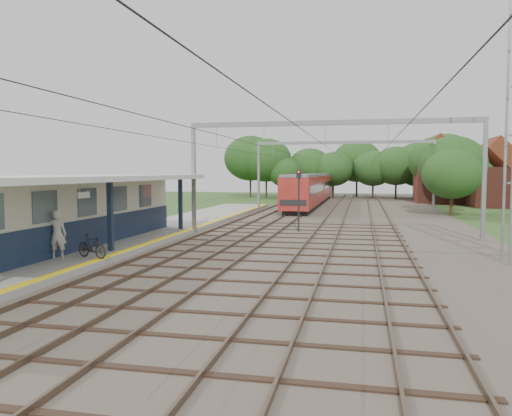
% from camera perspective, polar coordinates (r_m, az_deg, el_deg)
% --- Properties ---
extents(ground, '(160.00, 160.00, 0.00)m').
position_cam_1_polar(ground, '(16.25, -7.76, -10.00)').
color(ground, '#2D4C1E').
rests_on(ground, ground).
extents(ballast_bed, '(18.00, 90.00, 0.10)m').
position_cam_1_polar(ballast_bed, '(45.01, 10.27, -0.91)').
color(ballast_bed, '#473D33').
rests_on(ballast_bed, ground).
extents(platform, '(5.00, 52.00, 0.35)m').
position_cam_1_polar(platform, '(31.79, -11.94, -2.79)').
color(platform, gray).
rests_on(platform, ground).
extents(yellow_stripe, '(0.45, 52.00, 0.01)m').
position_cam_1_polar(yellow_stripe, '(30.92, -8.13, -2.60)').
color(yellow_stripe, yellow).
rests_on(yellow_stripe, platform).
extents(station_building, '(3.41, 18.00, 3.40)m').
position_cam_1_polar(station_building, '(26.13, -21.04, -0.34)').
color(station_building, beige).
rests_on(station_building, platform).
extents(canopy, '(6.40, 20.00, 3.44)m').
position_cam_1_polar(canopy, '(24.62, -20.24, 3.15)').
color(canopy, '#13213D').
rests_on(canopy, platform).
extents(rail_tracks, '(11.80, 88.00, 0.15)m').
position_cam_1_polar(rail_tracks, '(45.14, 7.10, -0.70)').
color(rail_tracks, brown).
rests_on(rail_tracks, ballast_bed).
extents(catenary_system, '(17.22, 88.00, 7.00)m').
position_cam_1_polar(catenary_system, '(40.18, 9.28, 6.30)').
color(catenary_system, gray).
rests_on(catenary_system, ground).
extents(tree_band, '(31.72, 30.88, 8.82)m').
position_cam_1_polar(tree_band, '(71.96, 10.89, 4.83)').
color(tree_band, '#382619').
rests_on(tree_band, ground).
extents(house_near, '(7.00, 6.12, 7.89)m').
position_cam_1_polar(house_near, '(62.80, 26.51, 2.82)').
color(house_near, brown).
rests_on(house_near, ground).
extents(house_far, '(8.00, 6.12, 8.66)m').
position_cam_1_polar(house_far, '(67.66, 21.14, 3.25)').
color(house_far, brown).
rests_on(house_far, ground).
extents(person, '(0.86, 0.71, 2.03)m').
position_cam_1_polar(person, '(22.40, -21.77, -2.81)').
color(person, beige).
rests_on(person, platform).
extents(bicycle, '(1.74, 1.01, 1.01)m').
position_cam_1_polar(bicycle, '(22.02, -18.24, -4.18)').
color(bicycle, black).
rests_on(bicycle, platform).
extents(train, '(2.76, 34.31, 3.63)m').
position_cam_1_polar(train, '(60.31, 6.47, 2.28)').
color(train, black).
rests_on(train, ballast_bed).
extents(signal_post, '(0.32, 0.29, 4.06)m').
position_cam_1_polar(signal_post, '(32.34, 4.90, 1.53)').
color(signal_post, black).
rests_on(signal_post, ground).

